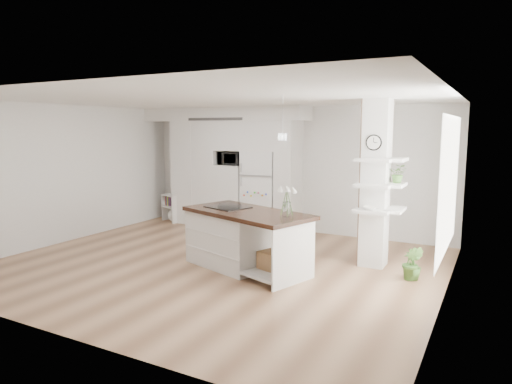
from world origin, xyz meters
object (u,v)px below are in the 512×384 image
at_px(floor_plant_a, 412,263).
at_px(bookshelf, 173,210).
at_px(kitchen_island, 237,237).
at_px(refrigerator, 262,191).

bearing_deg(floor_plant_a, bookshelf, 163.07).
bearing_deg(kitchen_island, bookshelf, 161.52).
bearing_deg(refrigerator, kitchen_island, -71.11).
bearing_deg(bookshelf, refrigerator, 28.51).
bearing_deg(floor_plant_a, kitchen_island, -166.82).
distance_m(refrigerator, kitchen_island, 2.77).
relative_size(kitchen_island, bookshelf, 3.54).
xyz_separation_m(refrigerator, bookshelf, (-2.33, -0.19, -0.59)).
bearing_deg(refrigerator, bookshelf, -175.24).
relative_size(refrigerator, floor_plant_a, 3.30).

